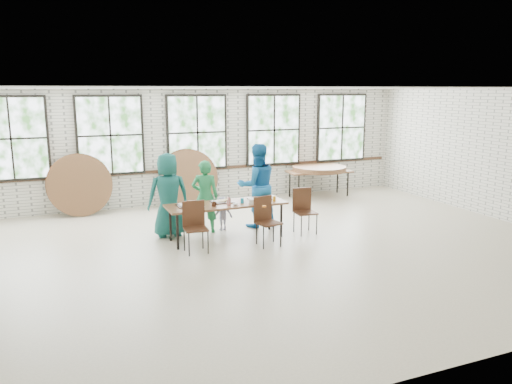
% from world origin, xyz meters
% --- Properties ---
extents(room, '(12.00, 12.00, 12.00)m').
position_xyz_m(room, '(0.00, 4.44, 1.83)').
color(room, beige).
rests_on(room, ground).
extents(dining_table, '(2.40, 0.81, 0.74)m').
position_xyz_m(dining_table, '(-0.41, 0.98, 0.69)').
color(dining_table, brown).
rests_on(dining_table, ground).
extents(chair_near_left, '(0.45, 0.44, 0.95)m').
position_xyz_m(chair_near_left, '(-1.21, 0.48, 0.56)').
color(chair_near_left, '#442616').
rests_on(chair_near_left, ground).
extents(chair_near_right, '(0.50, 0.49, 0.95)m').
position_xyz_m(chair_near_right, '(0.18, 0.34, 0.56)').
color(chair_near_right, '#442616').
rests_on(chair_near_right, ground).
extents(chair_spare, '(0.44, 0.43, 0.95)m').
position_xyz_m(chair_spare, '(1.26, 0.81, 0.56)').
color(chair_spare, '#442616').
rests_on(chair_spare, ground).
extents(adult_teal, '(0.86, 0.58, 1.73)m').
position_xyz_m(adult_teal, '(-1.43, 1.63, 0.87)').
color(adult_teal, '#1A6565').
rests_on(adult_teal, ground).
extents(adult_green, '(0.66, 0.55, 1.54)m').
position_xyz_m(adult_green, '(-0.65, 1.63, 0.77)').
color(adult_green, '#228148').
rests_on(adult_green, ground).
extents(toddler, '(0.49, 0.30, 0.73)m').
position_xyz_m(toddler, '(-0.27, 1.63, 0.37)').
color(toddler, '#1F1541').
rests_on(toddler, ground).
extents(adult_blue, '(0.94, 0.76, 1.83)m').
position_xyz_m(adult_blue, '(0.53, 1.63, 0.92)').
color(adult_blue, '#1763A3').
rests_on(adult_blue, ground).
extents(storage_table, '(1.86, 0.91, 0.74)m').
position_xyz_m(storage_table, '(3.35, 3.86, 0.69)').
color(storage_table, brown).
rests_on(storage_table, ground).
extents(tabletop_clutter, '(1.98, 0.60, 0.11)m').
position_xyz_m(tabletop_clutter, '(-0.29, 0.95, 0.77)').
color(tabletop_clutter, black).
rests_on(tabletop_clutter, dining_table).
extents(round_tops_stacked, '(1.50, 1.50, 0.13)m').
position_xyz_m(round_tops_stacked, '(3.35, 3.86, 0.80)').
color(round_tops_stacked, brown).
rests_on(round_tops_stacked, storage_table).
extents(round_tops_leaning, '(4.21, 0.47, 1.49)m').
position_xyz_m(round_tops_leaning, '(-1.67, 4.17, 0.73)').
color(round_tops_leaning, brown).
rests_on(round_tops_leaning, ground).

